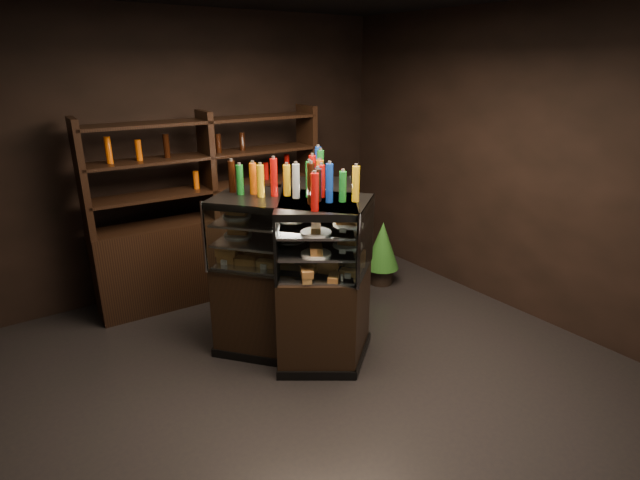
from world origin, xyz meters
The scene contains 7 objects.
ground centered at (0.00, 0.00, 0.00)m, with size 5.00×5.00×0.00m, color black.
room_shell centered at (0.00, 0.00, 1.94)m, with size 5.02×5.02×3.01m.
display_case centered at (0.29, 0.54, 0.48)m, with size 1.58×1.45×1.43m.
food_display centered at (0.29, 0.53, 1.05)m, with size 1.15×1.07×0.44m.
bottles_top centered at (0.29, 0.54, 1.56)m, with size 0.97×0.93×0.30m.
potted_conifer centered at (1.76, 1.15, 0.48)m, with size 0.40×0.40×0.85m.
back_shelving centered at (0.08, 2.05, 0.61)m, with size 2.49×0.53×2.00m.
Camera 1 is at (-1.91, -2.83, 2.48)m, focal length 28.00 mm.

